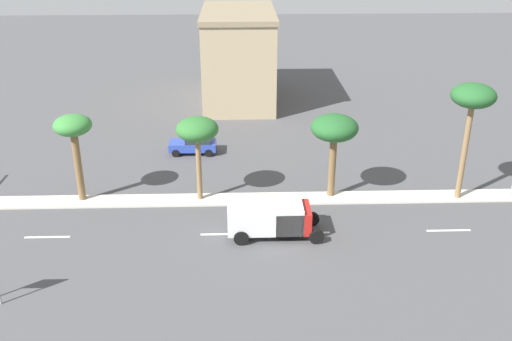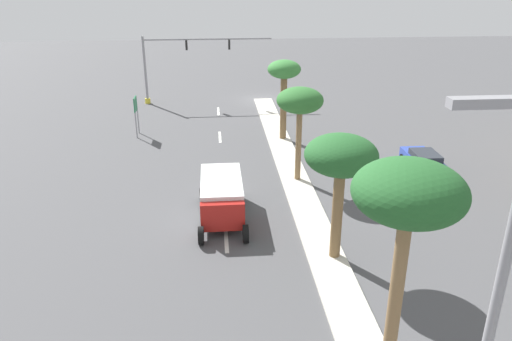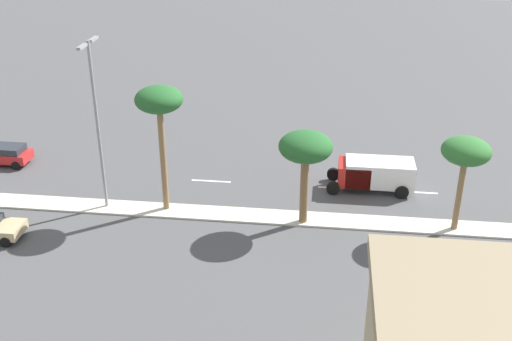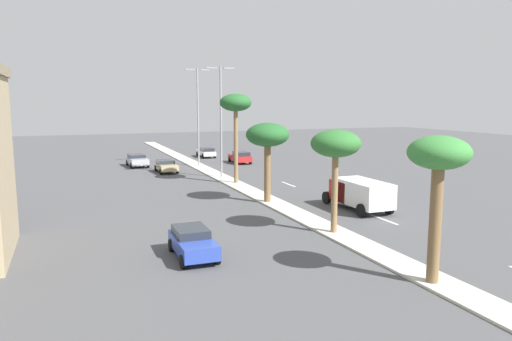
{
  "view_description": "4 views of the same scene",
  "coord_description": "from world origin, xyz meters",
  "px_view_note": "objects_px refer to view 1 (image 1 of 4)",
  "views": [
    {
      "loc": [
        35.57,
        23.63,
        18.3
      ],
      "look_at": [
        3.77,
        24.66,
        3.95
      ],
      "focal_mm": 40.2,
      "sensor_mm": 36.0,
      "label": 1
    },
    {
      "loc": [
        5.02,
        49.79,
        12.68
      ],
      "look_at": [
        2.73,
        23.43,
        1.82
      ],
      "focal_mm": 34.96,
      "sensor_mm": 36.0,
      "label": 2
    },
    {
      "loc": [
        -33.72,
        28.94,
        19.44
      ],
      "look_at": [
        1.87,
        33.28,
        2.34
      ],
      "focal_mm": 43.36,
      "sensor_mm": 36.0,
      "label": 3
    },
    {
      "loc": [
        -14.19,
        -2.13,
        7.59
      ],
      "look_at": [
        -3.34,
        24.99,
        3.32
      ],
      "focal_mm": 33.3,
      "sensor_mm": 36.0,
      "label": 4
    }
  ],
  "objects_px": {
    "sedan_blue_leading": "(194,144)",
    "palm_tree_mid": "(473,100)",
    "palm_tree_trailing": "(73,130)",
    "palm_tree_outboard": "(334,130)",
    "box_truck": "(273,217)",
    "commercial_building": "(239,56)",
    "palm_tree_left": "(197,131)"
  },
  "relations": [
    {
      "from": "commercial_building",
      "to": "palm_tree_mid",
      "type": "distance_m",
      "value": 28.44
    },
    {
      "from": "commercial_building",
      "to": "palm_tree_mid",
      "type": "relative_size",
      "value": 1.69
    },
    {
      "from": "palm_tree_mid",
      "to": "box_truck",
      "type": "distance_m",
      "value": 15.19
    },
    {
      "from": "palm_tree_mid",
      "to": "sedan_blue_leading",
      "type": "xyz_separation_m",
      "value": [
        -8.95,
        -18.98,
        -6.45
      ]
    },
    {
      "from": "sedan_blue_leading",
      "to": "palm_tree_mid",
      "type": "bearing_deg",
      "value": 64.74
    },
    {
      "from": "commercial_building",
      "to": "box_truck",
      "type": "relative_size",
      "value": 2.36
    },
    {
      "from": "palm_tree_trailing",
      "to": "palm_tree_outboard",
      "type": "distance_m",
      "value": 17.35
    },
    {
      "from": "palm_tree_trailing",
      "to": "commercial_building",
      "type": "bearing_deg",
      "value": 154.76
    },
    {
      "from": "palm_tree_left",
      "to": "palm_tree_mid",
      "type": "bearing_deg",
      "value": 88.81
    },
    {
      "from": "palm_tree_trailing",
      "to": "sedan_blue_leading",
      "type": "distance_m",
      "value": 11.92
    },
    {
      "from": "sedan_blue_leading",
      "to": "palm_tree_trailing",
      "type": "bearing_deg",
      "value": -40.59
    },
    {
      "from": "commercial_building",
      "to": "palm_tree_trailing",
      "type": "distance_m",
      "value": 25.86
    },
    {
      "from": "palm_tree_trailing",
      "to": "palm_tree_left",
      "type": "relative_size",
      "value": 1.04
    },
    {
      "from": "palm_tree_mid",
      "to": "box_truck",
      "type": "height_order",
      "value": "palm_tree_mid"
    },
    {
      "from": "palm_tree_trailing",
      "to": "box_truck",
      "type": "bearing_deg",
      "value": 68.6
    },
    {
      "from": "palm_tree_trailing",
      "to": "palm_tree_outboard",
      "type": "xyz_separation_m",
      "value": [
        -0.07,
        17.35,
        -0.19
      ]
    },
    {
      "from": "commercial_building",
      "to": "palm_tree_left",
      "type": "distance_m",
      "value": 23.74
    },
    {
      "from": "commercial_building",
      "to": "palm_tree_outboard",
      "type": "relative_size",
      "value": 2.32
    },
    {
      "from": "commercial_building",
      "to": "palm_tree_mid",
      "type": "height_order",
      "value": "commercial_building"
    },
    {
      "from": "box_truck",
      "to": "palm_tree_outboard",
      "type": "bearing_deg",
      "value": 139.64
    },
    {
      "from": "commercial_building",
      "to": "palm_tree_left",
      "type": "bearing_deg",
      "value": -6.89
    },
    {
      "from": "commercial_building",
      "to": "box_truck",
      "type": "height_order",
      "value": "commercial_building"
    },
    {
      "from": "palm_tree_outboard",
      "to": "palm_tree_mid",
      "type": "distance_m",
      "value": 9.12
    },
    {
      "from": "palm_tree_trailing",
      "to": "palm_tree_outboard",
      "type": "relative_size",
      "value": 1.04
    },
    {
      "from": "sedan_blue_leading",
      "to": "box_truck",
      "type": "bearing_deg",
      "value": 23.18
    },
    {
      "from": "palm_tree_mid",
      "to": "commercial_building",
      "type": "bearing_deg",
      "value": -147.67
    },
    {
      "from": "palm_tree_left",
      "to": "box_truck",
      "type": "distance_m",
      "value": 7.88
    },
    {
      "from": "commercial_building",
      "to": "box_truck",
      "type": "xyz_separation_m",
      "value": [
        28.47,
        1.95,
        -3.46
      ]
    },
    {
      "from": "sedan_blue_leading",
      "to": "box_truck",
      "type": "height_order",
      "value": "box_truck"
    },
    {
      "from": "box_truck",
      "to": "commercial_building",
      "type": "bearing_deg",
      "value": -176.09
    },
    {
      "from": "commercial_building",
      "to": "palm_tree_left",
      "type": "relative_size",
      "value": 2.33
    },
    {
      "from": "commercial_building",
      "to": "palm_tree_trailing",
      "type": "height_order",
      "value": "commercial_building"
    }
  ]
}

